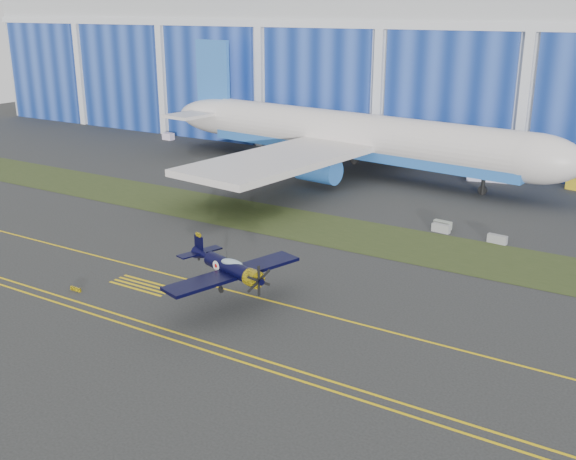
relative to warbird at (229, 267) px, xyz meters
The scene contains 15 objects.
ground 12.12m from the warbird, 39.66° to the left, with size 260.00×260.00×0.00m, color #333534.
grass_median 23.47m from the warbird, 67.30° to the left, with size 260.00×10.00×0.02m, color #475128.
hangar 80.57m from the warbird, 83.54° to the left, with size 220.00×45.70×30.00m.
taxiway_centreline 9.87m from the warbird, 15.19° to the left, with size 200.00×0.20×0.02m, color yellow.
edge_line_near 11.89m from the warbird, 38.24° to the right, with size 80.00×0.20×0.02m, color yellow.
edge_line_far 11.33m from the warbird, 34.08° to the right, with size 80.00×0.20×0.02m, color yellow.
hold_short_ladder 9.65m from the warbird, behind, with size 6.00×2.40×0.02m, color yellow, non-canonical shape.
guard_board_left 14.17m from the warbird, 160.69° to the right, with size 1.20×0.15×0.35m, color yellow.
warbird is the anchor object (origin of this frame).
jetliner 49.53m from the warbird, 104.18° to the left, with size 78.11×68.72×24.83m.
shipping_container 53.19m from the warbird, 83.19° to the left, with size 6.17×2.47×2.67m, color white.
cart 74.31m from the warbird, 134.99° to the left, with size 2.05×1.23×1.23m, color silver.
barrier_a 28.50m from the warbird, 73.06° to the left, with size 2.00×0.60×0.90m, color #989998.
barrier_b 29.63m from the warbird, 74.26° to the left, with size 2.00×0.60×0.90m, color #939C8F.
barrier_c 30.47m from the warbird, 61.62° to the left, with size 2.00×0.60×0.90m, color gray.
Camera 1 is at (21.31, -47.71, 23.12)m, focal length 42.00 mm.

